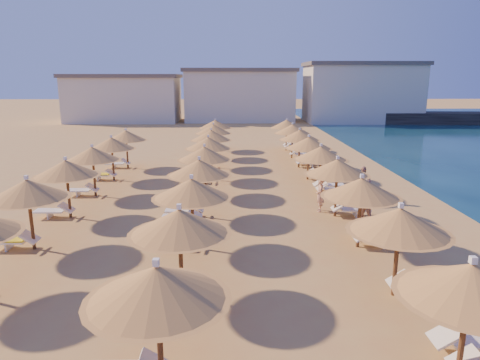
{
  "coord_description": "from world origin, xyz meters",
  "views": [
    {
      "loc": [
        -0.49,
        -15.72,
        6.03
      ],
      "look_at": [
        -0.14,
        4.0,
        1.3
      ],
      "focal_mm": 32.0,
      "sensor_mm": 36.0,
      "label": 1
    }
  ],
  "objects_px": {
    "parasol_row_west": "(199,169)",
    "beachgoer_c": "(362,184)",
    "beachgoer_b": "(366,202)",
    "parasol_row_east": "(337,168)",
    "jetty": "(461,118)",
    "beachgoer_a": "(320,195)"
  },
  "relations": [
    {
      "from": "parasol_row_west",
      "to": "beachgoer_c",
      "type": "distance_m",
      "value": 8.36
    },
    {
      "from": "beachgoer_b",
      "to": "parasol_row_east",
      "type": "bearing_deg",
      "value": -174.26
    },
    {
      "from": "beachgoer_c",
      "to": "beachgoer_b",
      "type": "bearing_deg",
      "value": -57.16
    },
    {
      "from": "parasol_row_east",
      "to": "beachgoer_b",
      "type": "distance_m",
      "value": 1.91
    },
    {
      "from": "parasol_row_west",
      "to": "beachgoer_c",
      "type": "bearing_deg",
      "value": 16.84
    },
    {
      "from": "beachgoer_c",
      "to": "jetty",
      "type": "bearing_deg",
      "value": 103.4
    },
    {
      "from": "parasol_row_east",
      "to": "beachgoer_a",
      "type": "height_order",
      "value": "parasol_row_east"
    },
    {
      "from": "parasol_row_east",
      "to": "beachgoer_b",
      "type": "height_order",
      "value": "parasol_row_east"
    },
    {
      "from": "parasol_row_east",
      "to": "beachgoer_c",
      "type": "xyz_separation_m",
      "value": [
        1.9,
        2.39,
        -1.3
      ]
    },
    {
      "from": "beachgoer_b",
      "to": "beachgoer_a",
      "type": "bearing_deg",
      "value": -177.77
    },
    {
      "from": "jetty",
      "to": "parasol_row_east",
      "type": "bearing_deg",
      "value": -119.93
    },
    {
      "from": "parasol_row_west",
      "to": "beachgoer_a",
      "type": "height_order",
      "value": "parasol_row_west"
    },
    {
      "from": "parasol_row_east",
      "to": "beachgoer_c",
      "type": "height_order",
      "value": "parasol_row_east"
    },
    {
      "from": "jetty",
      "to": "parasol_row_west",
      "type": "height_order",
      "value": "parasol_row_west"
    },
    {
      "from": "beachgoer_a",
      "to": "beachgoer_b",
      "type": "xyz_separation_m",
      "value": [
        1.59,
        -1.76,
        0.17
      ]
    },
    {
      "from": "parasol_row_west",
      "to": "beachgoer_c",
      "type": "height_order",
      "value": "parasol_row_west"
    },
    {
      "from": "beachgoer_b",
      "to": "jetty",
      "type": "bearing_deg",
      "value": 108.09
    },
    {
      "from": "beachgoer_a",
      "to": "beachgoer_b",
      "type": "height_order",
      "value": "beachgoer_b"
    },
    {
      "from": "beachgoer_a",
      "to": "parasol_row_west",
      "type": "bearing_deg",
      "value": -78.44
    },
    {
      "from": "parasol_row_east",
      "to": "parasol_row_west",
      "type": "bearing_deg",
      "value": 180.0
    },
    {
      "from": "beachgoer_a",
      "to": "beachgoer_b",
      "type": "relative_size",
      "value": 0.82
    },
    {
      "from": "parasol_row_east",
      "to": "beachgoer_b",
      "type": "xyz_separation_m",
      "value": [
        1.04,
        -1.02,
        -1.23
      ]
    }
  ]
}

